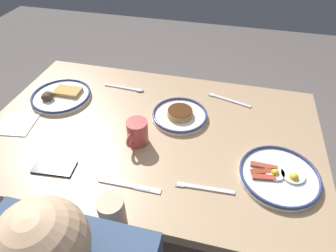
% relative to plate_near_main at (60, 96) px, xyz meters
% --- Properties ---
extents(ground_plane, '(6.00, 6.00, 0.00)m').
position_rel_plate_near_main_xyz_m(ground_plane, '(-0.46, 0.11, -0.76)').
color(ground_plane, '#615755').
extents(dining_table, '(1.34, 0.84, 0.74)m').
position_rel_plate_near_main_xyz_m(dining_table, '(-0.46, 0.11, -0.09)').
color(dining_table, tan).
rests_on(dining_table, ground_plane).
extents(plate_near_main, '(0.27, 0.27, 0.05)m').
position_rel_plate_near_main_xyz_m(plate_near_main, '(0.00, 0.00, 0.00)').
color(plate_near_main, white).
rests_on(plate_near_main, dining_table).
extents(plate_center_pancakes, '(0.24, 0.24, 0.04)m').
position_rel_plate_near_main_xyz_m(plate_center_pancakes, '(-0.56, 0.00, 0.00)').
color(plate_center_pancakes, silver).
rests_on(plate_center_pancakes, dining_table).
extents(plate_far_companion, '(0.27, 0.27, 0.04)m').
position_rel_plate_near_main_xyz_m(plate_far_companion, '(-0.96, 0.24, -0.00)').
color(plate_far_companion, white).
rests_on(plate_far_companion, dining_table).
extents(coffee_mug, '(0.08, 0.11, 0.10)m').
position_rel_plate_near_main_xyz_m(coffee_mug, '(-0.44, 0.19, 0.04)').
color(coffee_mug, '#BF4C47').
rests_on(coffee_mug, dining_table).
extents(cell_phone, '(0.15, 0.08, 0.01)m').
position_rel_plate_near_main_xyz_m(cell_phone, '(-0.19, 0.38, -0.01)').
color(cell_phone, black).
rests_on(cell_phone, dining_table).
extents(paper_napkin, '(0.17, 0.16, 0.00)m').
position_rel_plate_near_main_xyz_m(paper_napkin, '(0.09, 0.21, -0.01)').
color(paper_napkin, white).
rests_on(paper_napkin, dining_table).
extents(fork_near, '(0.20, 0.03, 0.01)m').
position_rel_plate_near_main_xyz_m(fork_near, '(-0.72, 0.34, -0.01)').
color(fork_near, silver).
rests_on(fork_near, dining_table).
extents(fork_far, '(0.20, 0.07, 0.01)m').
position_rel_plate_near_main_xyz_m(fork_far, '(-0.75, -0.17, -0.01)').
color(fork_far, silver).
rests_on(fork_far, dining_table).
extents(butter_knife, '(0.22, 0.02, 0.01)m').
position_rel_plate_near_main_xyz_m(butter_knife, '(-0.47, 0.39, -0.01)').
color(butter_knife, silver).
rests_on(butter_knife, dining_table).
extents(tea_spoon, '(0.20, 0.03, 0.01)m').
position_rel_plate_near_main_xyz_m(tea_spoon, '(-0.28, -0.14, -0.01)').
color(tea_spoon, silver).
rests_on(tea_spoon, dining_table).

